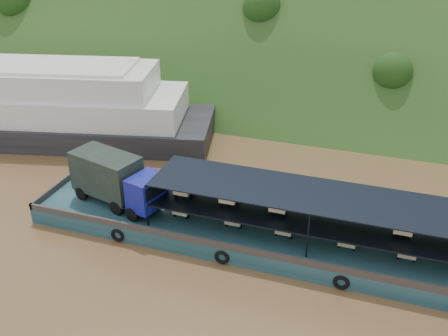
% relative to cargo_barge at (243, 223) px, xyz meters
% --- Properties ---
extents(ground, '(160.00, 160.00, 0.00)m').
position_rel_cargo_barge_xyz_m(ground, '(-0.90, 1.21, -1.29)').
color(ground, brown).
rests_on(ground, ground).
extents(hillside, '(140.00, 39.60, 39.60)m').
position_rel_cargo_barge_xyz_m(hillside, '(-0.90, 37.21, -1.29)').
color(hillside, '#1D3814').
rests_on(hillside, ground).
extents(cargo_barge, '(35.00, 7.18, 5.12)m').
position_rel_cargo_barge_xyz_m(cargo_barge, '(0.00, 0.00, 0.00)').
color(cargo_barge, '#12363F').
rests_on(cargo_barge, ground).
extents(passenger_ferry, '(39.82, 18.26, 7.82)m').
position_rel_cargo_barge_xyz_m(passenger_ferry, '(-26.90, 10.76, 2.10)').
color(passenger_ferry, black).
rests_on(passenger_ferry, ground).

